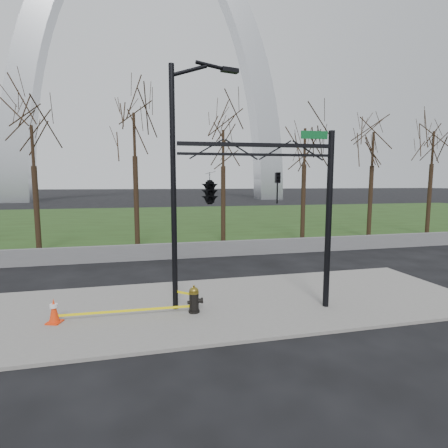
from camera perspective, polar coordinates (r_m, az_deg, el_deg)
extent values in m
plane|color=black|center=(12.51, 0.62, -13.31)|extent=(500.00, 500.00, 0.00)
cube|color=slate|center=(12.50, 0.62, -13.09)|extent=(18.00, 6.00, 0.10)
cube|color=#243915|center=(41.71, -9.48, 0.85)|extent=(120.00, 40.00, 0.06)
cube|color=#59595B|center=(19.98, -5.00, -4.33)|extent=(60.00, 0.30, 0.90)
cylinder|color=black|center=(11.61, -5.00, -14.27)|extent=(0.37, 0.37, 0.06)
cylinder|color=black|center=(11.51, -5.02, -12.92)|extent=(0.28, 0.28, 0.65)
cylinder|color=black|center=(11.52, -3.88, -12.61)|extent=(0.22, 0.18, 0.17)
cylinder|color=black|center=(11.48, -5.84, -12.86)|extent=(0.11, 0.11, 0.11)
cylinder|color=olive|center=(11.40, -5.04, -11.29)|extent=(0.32, 0.32, 0.06)
ellipsoid|color=olive|center=(11.38, -5.04, -10.98)|extent=(0.30, 0.30, 0.23)
cylinder|color=olive|center=(11.34, -5.05, -10.36)|extent=(0.06, 0.06, 0.09)
cube|color=#F1340C|center=(11.94, -26.37, -14.43)|extent=(0.50, 0.50, 0.04)
cone|color=#F1340C|center=(11.81, -26.47, -12.70)|extent=(0.31, 0.31, 0.72)
cylinder|color=white|center=(11.77, -26.50, -12.10)|extent=(0.23, 0.23, 0.11)
cylinder|color=black|center=(11.26, -8.41, 5.19)|extent=(0.18, 0.18, 8.00)
cylinder|color=black|center=(11.95, -5.98, 24.04)|extent=(1.26, 0.34, 0.56)
cylinder|color=black|center=(12.30, -1.84, 24.78)|extent=(1.21, 0.33, 0.22)
cube|color=black|center=(12.51, 0.96, 24.23)|extent=(0.63, 0.32, 0.14)
cylinder|color=black|center=(11.97, 17.01, 0.26)|extent=(0.20, 0.20, 6.00)
cube|color=black|center=(11.07, 5.51, 12.98)|extent=(5.00, 0.47, 0.12)
cube|color=black|center=(11.05, 5.49, 11.43)|extent=(4.99, 0.43, 0.08)
cube|color=#0C5926|center=(11.75, 14.80, 14.15)|extent=(0.90, 0.10, 0.25)
imported|color=black|center=(11.21, 8.91, 5.94)|extent=(0.18, 0.21, 1.00)
imported|color=black|center=(10.72, -2.38, 5.98)|extent=(0.70, 2.51, 1.00)
cube|color=#FFEA0D|center=(11.62, -6.61, -11.35)|extent=(0.56, 0.49, 0.08)
cube|color=#FFEA0D|center=(11.52, -15.86, -13.72)|extent=(4.24, 0.14, 0.08)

